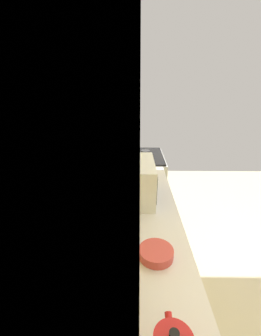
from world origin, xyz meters
The scene contains 5 objects.
wall_back centered at (0.00, 1.66, 1.39)m, with size 4.01×0.12×2.78m, color #E5D580.
upper_cabinets centered at (-0.44, 1.45, 1.85)m, with size 2.07×0.30×0.64m.
oven_range centered at (1.38, 1.26, 0.46)m, with size 0.66×0.68×1.08m.
microwave centered at (0.41, 1.31, 1.05)m, with size 0.46×0.36×0.29m.
bowl centered at (-0.21, 1.18, 0.93)m, with size 0.18×0.18×0.05m.
Camera 1 is at (-1.09, 1.30, 1.74)m, focal length 23.50 mm.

